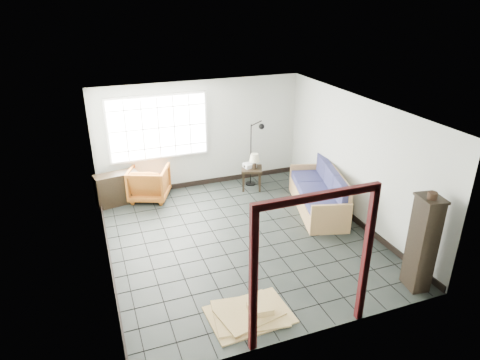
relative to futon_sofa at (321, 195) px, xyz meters
name	(u,v)px	position (x,y,z in m)	size (l,w,h in m)	color
ground	(241,238)	(-2.07, -0.52, -0.35)	(5.50, 5.50, 0.00)	black
room_shell	(240,158)	(-2.07, -0.49, 1.33)	(5.02, 5.52, 2.61)	#B8BDB6
window_panel	(158,127)	(-3.07, 2.18, 1.25)	(2.32, 0.08, 1.52)	silver
doorway_trim	(314,250)	(-2.07, -3.22, 1.03)	(1.80, 0.08, 2.20)	#370C0E
futon_sofa	(321,195)	(0.00, 0.00, 0.00)	(1.38, 2.32, 0.97)	#966E44
armchair	(149,181)	(-3.43, 1.88, 0.09)	(0.84, 0.79, 0.87)	brown
side_table	(252,172)	(-1.01, 1.56, 0.10)	(0.64, 0.64, 0.54)	black
table_lamp	(254,159)	(-0.97, 1.49, 0.46)	(0.30, 0.30, 0.38)	black
projector	(249,165)	(-1.04, 1.63, 0.24)	(0.31, 0.26, 0.10)	silver
floor_lamp	(256,151)	(-0.84, 1.72, 0.54)	(0.44, 0.40, 1.67)	black
console_shelf	(117,189)	(-4.16, 1.88, 0.02)	(0.99, 0.53, 0.73)	black
tall_shelf	(422,243)	(0.08, -2.92, 0.48)	(0.41, 0.49, 1.63)	black
pot	(432,196)	(0.04, -2.96, 1.33)	(0.17, 0.17, 0.11)	black
open_box	(336,213)	(0.08, -0.53, -0.19)	(0.82, 0.54, 0.43)	olive
cardboard_pile	(251,313)	(-2.70, -2.63, -0.30)	(1.26, 0.93, 0.18)	olive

